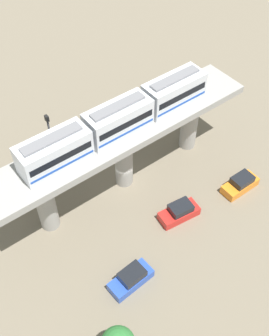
{
  "coord_description": "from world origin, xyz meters",
  "views": [
    {
      "loc": [
        24.32,
        -17.32,
        35.73
      ],
      "look_at": [
        2.5,
        -0.5,
        4.72
      ],
      "focal_mm": 44.67,
      "sensor_mm": 36.0,
      "label": 1
    }
  ],
  "objects_px": {
    "train": "(118,119)",
    "parked_car_blue": "(131,279)",
    "parked_car_orange": "(240,184)",
    "signal_post": "(54,152)",
    "parked_car_red": "(179,212)"
  },
  "relations": [
    {
      "from": "train",
      "to": "parked_car_blue",
      "type": "distance_m",
      "value": 14.75
    },
    {
      "from": "train",
      "to": "parked_car_orange",
      "type": "distance_m",
      "value": 15.66
    },
    {
      "from": "train",
      "to": "parked_car_orange",
      "type": "bearing_deg",
      "value": 49.04
    },
    {
      "from": "parked_car_blue",
      "to": "parked_car_orange",
      "type": "xyz_separation_m",
      "value": [
        -1.6,
        16.14,
        0.0
      ]
    },
    {
      "from": "parked_car_orange",
      "to": "signal_post",
      "type": "bearing_deg",
      "value": -126.44
    },
    {
      "from": "parked_car_orange",
      "to": "parked_car_blue",
      "type": "bearing_deg",
      "value": -83.08
    },
    {
      "from": "train",
      "to": "signal_post",
      "type": "relative_size",
      "value": 1.96
    },
    {
      "from": "train",
      "to": "parked_car_red",
      "type": "xyz_separation_m",
      "value": [
        7.3,
        2.12,
        -8.66
      ]
    },
    {
      "from": "train",
      "to": "parked_car_orange",
      "type": "xyz_separation_m",
      "value": [
        8.56,
        9.85,
        -8.66
      ]
    },
    {
      "from": "train",
      "to": "parked_car_orange",
      "type": "height_order",
      "value": "train"
    },
    {
      "from": "parked_car_red",
      "to": "parked_car_orange",
      "type": "xyz_separation_m",
      "value": [
        1.26,
        7.73,
        0.0
      ]
    },
    {
      "from": "parked_car_red",
      "to": "signal_post",
      "type": "relative_size",
      "value": 0.42
    },
    {
      "from": "parked_car_blue",
      "to": "signal_post",
      "type": "xyz_separation_m",
      "value": [
        -13.55,
        0.68,
        5.02
      ]
    },
    {
      "from": "parked_car_blue",
      "to": "parked_car_red",
      "type": "bearing_deg",
      "value": 106.01
    },
    {
      "from": "parked_car_blue",
      "to": "train",
      "type": "bearing_deg",
      "value": 145.49
    }
  ]
}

